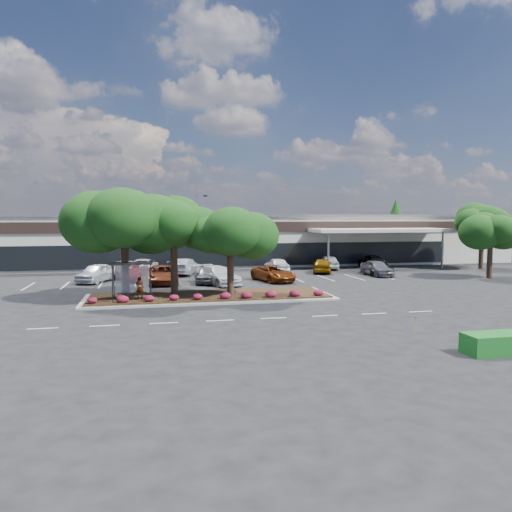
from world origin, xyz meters
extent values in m
plane|color=black|center=(0.00, 0.00, 0.00)|extent=(160.00, 160.00, 0.00)
cube|color=silver|center=(0.00, 34.00, 3.00)|extent=(80.00, 20.00, 6.00)
cube|color=#505052|center=(0.00, 34.00, 6.10)|extent=(80.40, 20.40, 0.30)
cube|color=black|center=(0.00, 23.95, 4.80)|extent=(80.00, 0.25, 1.20)
cube|color=black|center=(0.00, 23.95, 1.60)|extent=(60.00, 0.18, 2.60)
cube|color=#AD0E0C|center=(-6.00, 23.88, 4.80)|extent=(6.00, 0.12, 1.00)
cube|color=silver|center=(20.00, 21.50, 4.40)|extent=(16.00, 5.00, 0.40)
cylinder|color=gray|center=(13.00, 19.50, 2.10)|extent=(0.24, 0.24, 4.20)
cylinder|color=gray|center=(27.00, 19.50, 2.10)|extent=(0.24, 0.24, 4.20)
cube|color=#9D9D98|center=(-2.00, 4.00, 0.07)|extent=(18.00, 6.00, 0.15)
cube|color=#432B18|center=(-2.00, 4.00, 0.20)|extent=(17.20, 5.20, 0.12)
cube|color=silver|center=(-12.00, -4.00, 0.01)|extent=(1.60, 0.12, 0.01)
cube|color=silver|center=(-8.80, -4.00, 0.01)|extent=(1.60, 0.12, 0.01)
cube|color=silver|center=(-5.60, -4.00, 0.01)|extent=(1.60, 0.12, 0.01)
cube|color=silver|center=(-2.40, -4.00, 0.01)|extent=(1.60, 0.12, 0.01)
cube|color=silver|center=(0.80, -4.00, 0.01)|extent=(1.60, 0.12, 0.01)
cube|color=silver|center=(4.00, -4.00, 0.01)|extent=(1.60, 0.12, 0.01)
cube|color=silver|center=(7.20, -4.00, 0.01)|extent=(1.60, 0.12, 0.01)
cube|color=silver|center=(10.40, -4.00, 0.01)|extent=(1.60, 0.12, 0.01)
cube|color=silver|center=(-16.50, 13.50, 0.01)|extent=(0.12, 5.00, 0.01)
cube|color=silver|center=(-13.50, 13.50, 0.01)|extent=(0.12, 5.00, 0.01)
cube|color=silver|center=(-10.50, 13.50, 0.01)|extent=(0.12, 5.00, 0.01)
cube|color=silver|center=(-7.50, 13.50, 0.01)|extent=(0.12, 5.00, 0.01)
cube|color=silver|center=(-4.50, 13.50, 0.01)|extent=(0.12, 5.00, 0.01)
cube|color=silver|center=(-1.50, 13.50, 0.01)|extent=(0.12, 5.00, 0.01)
cube|color=silver|center=(1.50, 13.50, 0.01)|extent=(0.12, 5.00, 0.01)
cube|color=silver|center=(4.50, 13.50, 0.01)|extent=(0.12, 5.00, 0.01)
cube|color=silver|center=(7.50, 13.50, 0.01)|extent=(0.12, 5.00, 0.01)
cube|color=silver|center=(10.50, 13.50, 0.01)|extent=(0.12, 5.00, 0.01)
cube|color=silver|center=(13.50, 13.50, 0.01)|extent=(0.12, 5.00, 0.01)
cube|color=silver|center=(16.50, 13.50, 0.01)|extent=(0.12, 5.00, 0.01)
cylinder|color=black|center=(-8.75, 3.45, 1.51)|extent=(0.08, 0.08, 2.50)
cylinder|color=black|center=(-6.25, 3.45, 1.51)|extent=(0.08, 0.08, 2.50)
cylinder|color=black|center=(-8.75, 2.15, 1.51)|extent=(0.08, 0.08, 2.50)
cylinder|color=black|center=(-6.25, 2.15, 1.51)|extent=(0.08, 0.08, 2.50)
cube|color=black|center=(-7.50, 2.80, 2.80)|extent=(2.75, 1.55, 0.10)
cube|color=silver|center=(-7.50, 3.45, 1.63)|extent=(2.30, 0.03, 2.00)
cube|color=black|center=(-7.50, 3.05, 0.71)|extent=(2.00, 0.35, 0.06)
cone|color=#15330F|center=(34.00, 44.00, 4.50)|extent=(3.96, 3.96, 9.00)
imported|color=#594C47|center=(-7.00, 3.24, 1.04)|extent=(0.65, 0.52, 1.55)
cube|color=#9D9D98|center=(-0.57, 27.10, 0.20)|extent=(0.50, 0.50, 0.40)
cylinder|color=gray|center=(-0.57, 27.10, 4.52)|extent=(0.14, 0.14, 8.25)
cube|color=gray|center=(-0.16, 27.29, 8.50)|extent=(0.91, 0.58, 0.14)
cube|color=black|center=(0.29, 27.50, 8.43)|extent=(0.53, 0.46, 0.18)
cube|color=#987E4F|center=(6.67, -9.73, 0.50)|extent=(0.03, 0.03, 1.00)
cube|color=#FD4290|center=(6.72, -9.73, 0.92)|extent=(0.02, 0.14, 0.18)
imported|color=silver|center=(-11.05, 15.12, 0.86)|extent=(3.79, 5.41, 1.71)
imported|color=maroon|center=(-7.86, 15.63, 0.71)|extent=(2.03, 4.89, 1.41)
imported|color=maroon|center=(-5.24, 12.85, 0.81)|extent=(2.81, 5.87, 1.62)
imported|color=slate|center=(-1.16, 12.32, 0.77)|extent=(2.83, 4.81, 1.54)
imported|color=silver|center=(-0.42, 11.26, 0.81)|extent=(4.32, 6.05, 1.63)
imported|color=#6B2B0A|center=(4.92, 12.24, 0.74)|extent=(3.68, 5.78, 1.49)
imported|color=black|center=(16.98, 15.10, 0.70)|extent=(3.78, 5.50, 1.40)
imported|color=#5C5C64|center=(16.26, 14.28, 0.79)|extent=(2.07, 4.73, 1.58)
imported|color=#B4B4B4|center=(-8.73, 17.88, 0.86)|extent=(4.44, 6.38, 1.72)
imported|color=silver|center=(-6.85, 21.45, 0.78)|extent=(3.45, 5.97, 1.56)
imported|color=#4C4D52|center=(-2.31, 22.02, 0.70)|extent=(2.66, 4.52, 1.41)
imported|color=silver|center=(-2.72, 19.68, 0.84)|extent=(4.06, 6.22, 1.68)
imported|color=silver|center=(7.04, 19.14, 0.80)|extent=(1.98, 4.75, 1.61)
imported|color=#704606|center=(11.75, 17.96, 0.80)|extent=(3.34, 5.06, 1.60)
imported|color=silver|center=(13.80, 21.46, 0.80)|extent=(2.79, 4.99, 1.60)
imported|color=black|center=(19.32, 22.02, 0.79)|extent=(1.93, 4.65, 1.57)
camera|label=1|loc=(-6.43, -32.17, 6.00)|focal=35.00mm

